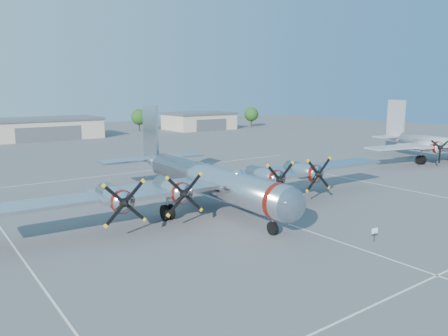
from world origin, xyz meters
TOP-DOWN VIEW (x-y plane):
  - ground at (0.00, 0.00)m, footprint 260.00×260.00m
  - parking_lines at (0.00, -1.75)m, footprint 60.00×50.08m
  - hangar_center at (0.00, 81.96)m, footprint 28.60×14.60m
  - hangar_east at (48.00, 81.96)m, footprint 20.60×14.60m
  - tree_east at (30.00, 88.00)m, footprint 4.80×4.80m
  - tree_far_east at (68.00, 80.00)m, footprint 4.80×4.80m
  - main_bomber_b29 at (-2.81, 1.92)m, footprint 48.57×34.27m
  - twin_engine_east at (46.96, 3.59)m, footprint 36.99×29.57m
  - info_placard at (2.33, -15.41)m, footprint 0.60×0.17m

SIDE VIEW (x-z plane):
  - ground at x=0.00m, z-range 0.00..0.00m
  - main_bomber_b29 at x=-2.81m, z-range -5.23..5.23m
  - twin_engine_east at x=46.96m, z-range -5.25..5.25m
  - parking_lines at x=0.00m, z-range 0.00..0.01m
  - info_placard at x=2.33m, z-range 0.24..1.40m
  - hangar_center at x=0.00m, z-range 0.01..5.41m
  - hangar_east at x=48.00m, z-range 0.01..5.41m
  - tree_east at x=30.00m, z-range 0.90..7.54m
  - tree_far_east at x=68.00m, z-range 0.90..7.54m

